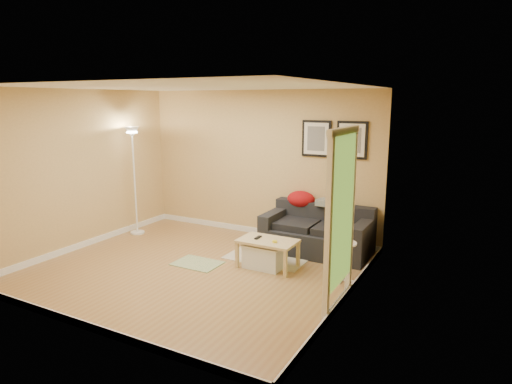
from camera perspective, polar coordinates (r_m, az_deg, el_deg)
floor at (r=6.65m, az=-7.78°, el=-9.76°), size 4.50×4.50×0.00m
ceiling at (r=6.19m, az=-8.46°, el=13.24°), size 4.50×4.50×0.00m
wall_back at (r=7.97m, az=0.44°, el=3.62°), size 4.50×0.00×4.50m
wall_front at (r=4.87m, az=-22.17°, el=-2.50°), size 4.50×0.00×4.50m
wall_left at (r=7.83m, az=-21.52°, el=2.66°), size 0.00×4.00×4.00m
wall_right at (r=5.30m, az=11.91°, el=-0.77°), size 0.00×4.00×4.00m
baseboard_back at (r=8.23m, az=0.39°, el=-5.03°), size 4.50×0.02×0.10m
baseboard_front at (r=5.30m, az=-21.01°, el=-15.69°), size 4.50×0.02×0.10m
baseboard_left at (r=8.09m, az=-20.81°, el=-6.12°), size 0.02×4.00×0.10m
baseboard_right at (r=5.70m, az=11.27°, el=-13.13°), size 0.02×4.00×0.10m
sofa at (r=7.23m, az=7.82°, el=-4.85°), size 1.70×0.90×0.75m
red_throw at (r=7.58m, az=5.80°, el=-0.93°), size 0.48×0.36×0.28m
plaid_throw at (r=7.33m, az=9.49°, el=-1.40°), size 0.45×0.32×0.10m
framed_print_left at (r=7.45m, az=7.77°, el=6.82°), size 0.50×0.04×0.60m
framed_print_right at (r=7.26m, az=12.23°, el=6.54°), size 0.50×0.04×0.60m
area_rug at (r=7.08m, az=1.62°, el=-8.25°), size 1.25×0.85×0.01m
green_runner at (r=6.84m, az=-7.56°, el=-9.08°), size 0.70×0.50×0.01m
coffee_table at (r=6.58m, az=1.51°, el=-7.91°), size 0.97×0.76×0.42m
remote_control at (r=6.59m, az=0.26°, el=-5.87°), size 0.05×0.16×0.02m
tape_roll at (r=6.39m, az=2.42°, el=-6.38°), size 0.07×0.07×0.03m
storage_bin at (r=6.60m, az=1.11°, el=-8.17°), size 0.58×0.42×0.36m
side_table at (r=6.21m, az=11.08°, el=-8.76°), size 0.36×0.36×0.55m
book_stack at (r=6.10m, az=11.13°, el=-6.10°), size 0.21×0.25×0.07m
floor_lamp at (r=8.34m, az=-15.31°, el=1.00°), size 0.26×0.26×1.97m
doorway at (r=5.24m, az=10.79°, el=-3.97°), size 0.12×1.01×2.13m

